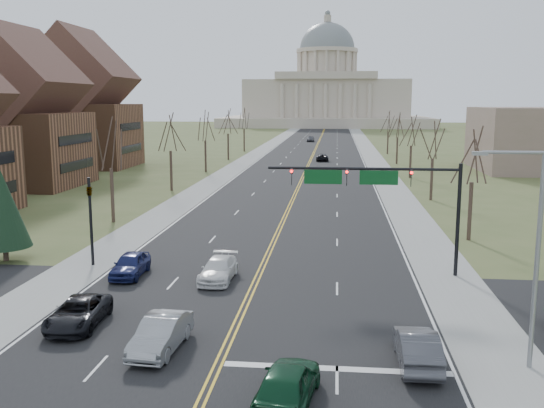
% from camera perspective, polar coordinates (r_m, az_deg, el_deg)
% --- Properties ---
extents(ground, '(600.00, 600.00, 0.00)m').
position_cam_1_polar(ground, '(27.58, -4.63, -13.89)').
color(ground, '#48572B').
rests_on(ground, ground).
extents(road, '(20.00, 380.00, 0.01)m').
position_cam_1_polar(road, '(135.36, 4.02, 4.99)').
color(road, black).
rests_on(road, ground).
extents(cross_road, '(120.00, 14.00, 0.01)m').
position_cam_1_polar(cross_road, '(33.08, -2.68, -9.77)').
color(cross_road, black).
rests_on(cross_road, ground).
extents(sidewalk_left, '(4.00, 380.00, 0.03)m').
position_cam_1_polar(sidewalk_left, '(136.31, -1.04, 5.04)').
color(sidewalk_left, gray).
rests_on(sidewalk_left, ground).
extents(sidewalk_right, '(4.00, 380.00, 0.03)m').
position_cam_1_polar(sidewalk_right, '(135.46, 9.12, 4.89)').
color(sidewalk_right, gray).
rests_on(sidewalk_right, ground).
extents(center_line, '(0.42, 380.00, 0.01)m').
position_cam_1_polar(center_line, '(135.36, 4.02, 4.99)').
color(center_line, gold).
rests_on(center_line, road).
extents(edge_line_left, '(0.15, 380.00, 0.01)m').
position_cam_1_polar(edge_line_left, '(136.06, -0.12, 5.04)').
color(edge_line_left, silver).
rests_on(edge_line_left, road).
extents(edge_line_right, '(0.15, 380.00, 0.01)m').
position_cam_1_polar(edge_line_right, '(135.36, 8.19, 4.91)').
color(edge_line_right, silver).
rests_on(edge_line_right, road).
extents(stop_bar, '(9.50, 0.50, 0.01)m').
position_cam_1_polar(stop_bar, '(26.24, 6.14, -15.16)').
color(stop_bar, silver).
rests_on(stop_bar, road).
extents(capitol, '(90.00, 60.00, 50.00)m').
position_cam_1_polar(capitol, '(274.80, 5.15, 10.30)').
color(capitol, '#BCAE9D').
rests_on(capitol, ground).
extents(signal_mast, '(12.12, 0.44, 7.20)m').
position_cam_1_polar(signal_mast, '(38.77, 9.91, 1.75)').
color(signal_mast, black).
rests_on(signal_mast, ground).
extents(signal_left, '(0.32, 0.36, 6.00)m').
position_cam_1_polar(signal_left, '(42.28, -16.73, -0.68)').
color(signal_left, black).
rests_on(signal_left, ground).
extents(street_light, '(2.90, 0.25, 9.07)m').
position_cam_1_polar(street_light, '(26.69, 23.23, -3.64)').
color(street_light, gray).
rests_on(street_light, ground).
extents(tree_r_0, '(3.74, 3.74, 8.50)m').
position_cam_1_polar(tree_r_0, '(50.18, 18.39, 4.08)').
color(tree_r_0, '#362920').
rests_on(tree_r_0, ground).
extents(tree_l_0, '(3.96, 3.96, 9.00)m').
position_cam_1_polar(tree_l_0, '(56.74, -14.99, 5.23)').
color(tree_l_0, '#362920').
rests_on(tree_l_0, ground).
extents(tree_r_1, '(3.74, 3.74, 8.50)m').
position_cam_1_polar(tree_r_1, '(69.79, 14.94, 5.68)').
color(tree_r_1, '#362920').
rests_on(tree_r_1, ground).
extents(tree_l_1, '(3.96, 3.96, 9.00)m').
position_cam_1_polar(tree_l_1, '(75.71, -9.56, 6.46)').
color(tree_l_1, '#362920').
rests_on(tree_l_1, ground).
extents(tree_r_2, '(3.74, 3.74, 8.50)m').
position_cam_1_polar(tree_r_2, '(89.58, 13.00, 6.57)').
color(tree_r_2, '#362920').
rests_on(tree_r_2, ground).
extents(tree_l_2, '(3.96, 3.96, 9.00)m').
position_cam_1_polar(tree_l_2, '(95.11, -6.32, 7.16)').
color(tree_l_2, '#362920').
rests_on(tree_l_2, ground).
extents(tree_r_3, '(3.74, 3.74, 8.50)m').
position_cam_1_polar(tree_r_3, '(109.44, 11.76, 7.14)').
color(tree_r_3, '#362920').
rests_on(tree_r_3, ground).
extents(tree_l_3, '(3.96, 3.96, 9.00)m').
position_cam_1_polar(tree_l_3, '(114.71, -4.17, 7.61)').
color(tree_l_3, '#362920').
rests_on(tree_l_3, ground).
extents(tree_r_4, '(3.74, 3.74, 8.50)m').
position_cam_1_polar(tree_r_4, '(129.34, 10.90, 7.52)').
color(tree_r_4, '#362920').
rests_on(tree_r_4, ground).
extents(tree_l_4, '(3.96, 3.96, 9.00)m').
position_cam_1_polar(tree_l_4, '(134.43, -2.65, 7.93)').
color(tree_l_4, '#362920').
rests_on(tree_l_4, ground).
extents(conifer_l, '(3.64, 3.64, 6.50)m').
position_cam_1_polar(conifer_l, '(45.61, -24.04, -0.34)').
color(conifer_l, '#362920').
rests_on(conifer_l, ground).
extents(bldg_left_mid, '(15.10, 14.28, 20.75)m').
position_cam_1_polar(bldg_left_mid, '(85.26, -22.72, 7.27)').
color(bldg_left_mid, brown).
rests_on(bldg_left_mid, ground).
extents(bldg_left_far, '(17.10, 14.28, 23.25)m').
position_cam_1_polar(bldg_left_far, '(107.71, -17.55, 8.45)').
color(bldg_left_far, brown).
rests_on(bldg_left_far, ground).
extents(car_nb_inner_lead, '(2.52, 5.02, 1.64)m').
position_cam_1_polar(car_nb_inner_lead, '(23.03, 1.44, -16.56)').
color(car_nb_inner_lead, '#0D3A20').
rests_on(car_nb_inner_lead, road).
extents(car_nb_outer_lead, '(1.66, 4.65, 1.53)m').
position_cam_1_polar(car_nb_outer_lead, '(26.87, 13.50, -12.99)').
color(car_nb_outer_lead, '#46484E').
rests_on(car_nb_outer_lead, road).
extents(car_sb_inner_lead, '(1.94, 4.73, 1.52)m').
position_cam_1_polar(car_sb_inner_lead, '(28.01, -10.41, -11.93)').
color(car_sb_inner_lead, gray).
rests_on(car_sb_inner_lead, road).
extents(car_sb_outer_lead, '(2.53, 5.00, 1.35)m').
position_cam_1_polar(car_sb_outer_lead, '(31.84, -17.78, -9.72)').
color(car_sb_outer_lead, black).
rests_on(car_sb_outer_lead, road).
extents(car_sb_inner_second, '(2.01, 4.74, 1.36)m').
position_cam_1_polar(car_sb_inner_second, '(37.92, -5.06, -6.15)').
color(car_sb_inner_second, silver).
rests_on(car_sb_inner_second, road).
extents(car_sb_outer_second, '(1.88, 4.43, 1.50)m').
position_cam_1_polar(car_sb_outer_second, '(39.67, -13.19, -5.56)').
color(car_sb_outer_second, navy).
rests_on(car_sb_outer_second, road).
extents(car_far_nb, '(2.45, 4.87, 1.32)m').
position_cam_1_polar(car_far_nb, '(113.32, 4.74, 4.41)').
color(car_far_nb, black).
rests_on(car_far_nb, road).
extents(car_far_sb, '(1.98, 4.74, 1.60)m').
position_cam_1_polar(car_far_sb, '(167.26, 3.65, 6.16)').
color(car_far_sb, '#53545B').
rests_on(car_far_sb, road).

